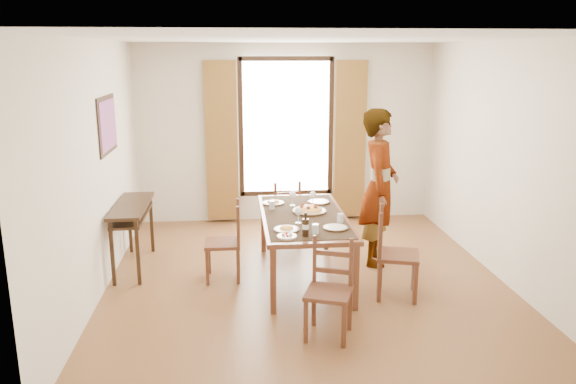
{
  "coord_description": "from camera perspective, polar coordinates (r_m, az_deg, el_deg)",
  "views": [
    {
      "loc": [
        -0.78,
        -6.01,
        2.56
      ],
      "look_at": [
        -0.19,
        0.21,
        1.0
      ],
      "focal_mm": 35.0,
      "sensor_mm": 36.0,
      "label": 1
    }
  ],
  "objects": [
    {
      "name": "plate_se",
      "position": [
        5.93,
        4.88,
        -3.48
      ],
      "size": [
        0.27,
        0.27,
        0.05
      ],
      "primitive_type": null,
      "color": "silver",
      "rests_on": "dining_table"
    },
    {
      "name": "pasta_platter",
      "position": [
        6.5,
        2.14,
        -1.64
      ],
      "size": [
        0.4,
        0.4,
        0.1
      ],
      "primitive_type": null,
      "color": "#CD511A",
      "rests_on": "dining_table"
    },
    {
      "name": "plate_ne",
      "position": [
        6.93,
        3.14,
        -0.87
      ],
      "size": [
        0.27,
        0.27,
        0.05
      ],
      "primitive_type": null,
      "color": "silver",
      "rests_on": "dining_table"
    },
    {
      "name": "wine_glass_c",
      "position": [
        6.76,
        0.47,
        -0.65
      ],
      "size": [
        0.08,
        0.08,
        0.18
      ],
      "primitive_type": null,
      "color": "white",
      "rests_on": "dining_table"
    },
    {
      "name": "tumbler_a",
      "position": [
        6.13,
        5.33,
        -2.66
      ],
      "size": [
        0.07,
        0.07,
        0.1
      ],
      "primitive_type": "cylinder",
      "color": "silver",
      "rests_on": "dining_table"
    },
    {
      "name": "wine_glass_b",
      "position": [
        6.76,
        2.55,
        -0.67
      ],
      "size": [
        0.08,
        0.08,
        0.18
      ],
      "primitive_type": null,
      "color": "white",
      "rests_on": "dining_table"
    },
    {
      "name": "ground",
      "position": [
        6.57,
        1.81,
        -8.91
      ],
      "size": [
        5.0,
        5.0,
        0.0
      ],
      "primitive_type": "plane",
      "color": "#542E1A",
      "rests_on": "ground"
    },
    {
      "name": "console_table",
      "position": [
        6.98,
        -15.58,
        -2.11
      ],
      "size": [
        0.38,
        1.2,
        0.8
      ],
      "color": "#302010",
      "rests_on": "ground"
    },
    {
      "name": "chair_north",
      "position": [
        7.7,
        -0.31,
        -2.2
      ],
      "size": [
        0.45,
        0.45,
        0.88
      ],
      "rotation": [
        0.0,
        0.0,
        3.3
      ],
      "color": "#4F2E1A",
      "rests_on": "ground"
    },
    {
      "name": "chair_east",
      "position": [
        6.11,
        10.78,
        -6.4
      ],
      "size": [
        0.53,
        0.53,
        0.97
      ],
      "rotation": [
        0.0,
        0.0,
        1.29
      ],
      "color": "#4F2E1A",
      "rests_on": "ground"
    },
    {
      "name": "tumbler_b",
      "position": [
        6.63,
        -1.64,
        -1.33
      ],
      "size": [
        0.07,
        0.07,
        0.1
      ],
      "primitive_type": "cylinder",
      "color": "silver",
      "rests_on": "dining_table"
    },
    {
      "name": "chair_west",
      "position": [
        6.5,
        -6.35,
        -5.26
      ],
      "size": [
        0.41,
        0.41,
        0.91
      ],
      "rotation": [
        0.0,
        0.0,
        -1.58
      ],
      "color": "#4F2E1A",
      "rests_on": "ground"
    },
    {
      "name": "man",
      "position": [
        6.92,
        9.26,
        0.46
      ],
      "size": [
        0.99,
        0.9,
        1.92
      ],
      "primitive_type": "imported",
      "rotation": [
        0.0,
        0.0,
        1.23
      ],
      "color": "gray",
      "rests_on": "ground"
    },
    {
      "name": "dining_table",
      "position": [
        6.43,
        1.6,
        -2.87
      ],
      "size": [
        0.95,
        1.96,
        0.76
      ],
      "color": "brown",
      "rests_on": "ground"
    },
    {
      "name": "wine_glass_a",
      "position": [
        6.07,
        1.06,
        -2.37
      ],
      "size": [
        0.08,
        0.08,
        0.18
      ],
      "primitive_type": null,
      "color": "white",
      "rests_on": "dining_table"
    },
    {
      "name": "wine_bottle",
      "position": [
        5.65,
        1.79,
        -3.29
      ],
      "size": [
        0.07,
        0.07,
        0.25
      ],
      "primitive_type": null,
      "color": "black",
      "rests_on": "dining_table"
    },
    {
      "name": "room_shell",
      "position": [
        6.27,
        1.72,
        4.66
      ],
      "size": [
        4.6,
        5.1,
        2.74
      ],
      "color": "silver",
      "rests_on": "ground"
    },
    {
      "name": "tumbler_c",
      "position": [
        5.75,
        2.8,
        -3.76
      ],
      "size": [
        0.07,
        0.07,
        0.1
      ],
      "primitive_type": "cylinder",
      "color": "silver",
      "rests_on": "dining_table"
    },
    {
      "name": "plate_sw",
      "position": [
        5.85,
        -0.13,
        -3.66
      ],
      "size": [
        0.27,
        0.27,
        0.05
      ],
      "primitive_type": null,
      "color": "silver",
      "rests_on": "dining_table"
    },
    {
      "name": "chair_south",
      "position": [
        5.23,
        4.21,
        -10.12
      ],
      "size": [
        0.51,
        0.51,
        0.91
      ],
      "rotation": [
        0.0,
        0.0,
        -0.35
      ],
      "color": "#4F2E1A",
      "rests_on": "ground"
    },
    {
      "name": "plate_nw",
      "position": [
        6.87,
        -1.51,
        -0.98
      ],
      "size": [
        0.27,
        0.27,
        0.05
      ],
      "primitive_type": null,
      "color": "silver",
      "rests_on": "dining_table"
    },
    {
      "name": "caprese_plate",
      "position": [
        5.64,
        -0.1,
        -4.4
      ],
      "size": [
        0.2,
        0.2,
        0.04
      ],
      "primitive_type": null,
      "color": "silver",
      "rests_on": "dining_table"
    }
  ]
}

